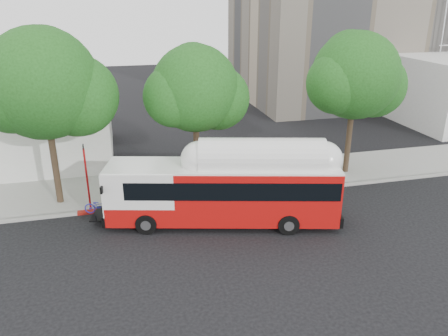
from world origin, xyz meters
name	(u,v)px	position (x,y,z in m)	size (l,w,h in m)	color
ground	(239,231)	(0.00, 0.00, 0.00)	(120.00, 120.00, 0.00)	black
sidewalk	(211,181)	(0.00, 6.50, 0.07)	(60.00, 5.00, 0.15)	gray
curb_strip	(221,198)	(0.00, 3.90, 0.07)	(60.00, 0.30, 0.15)	gray
red_curb_segment	(170,203)	(-3.00, 3.90, 0.08)	(10.00, 0.32, 0.16)	maroon
street_tree_left	(53,87)	(-8.53, 5.56, 6.60)	(6.67, 5.80, 9.74)	#2D2116
street_tree_mid	(202,92)	(-0.59, 6.06, 5.91)	(5.75, 5.00, 8.62)	#2D2116
street_tree_right	(361,79)	(9.44, 5.86, 6.26)	(6.21, 5.40, 9.18)	#2D2116
transit_bus	(224,192)	(-0.52, 1.09, 1.72)	(12.59, 5.32, 3.68)	#B50E0C
signal_pole	(87,178)	(-7.31, 4.15, 1.97)	(0.11, 0.36, 3.83)	#AE1214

